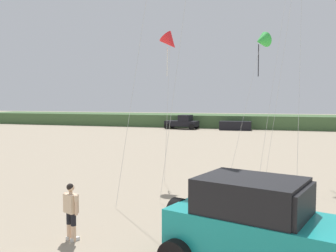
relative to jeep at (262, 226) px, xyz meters
The scene contains 7 objects.
dune_ridge 47.96m from the jeep, 96.53° to the left, with size 90.00×8.92×1.83m, color #426038.
jeep is the anchor object (origin of this frame).
person_watching 5.39m from the jeep, behind, with size 0.58×0.42×1.67m.
distant_pickup 43.28m from the jeep, 107.33° to the left, with size 4.79×2.86×1.98m.
distant_sedan 41.95m from the jeep, 97.63° to the left, with size 4.20×1.70×1.20m, color black.
kite_yellow_diamond 12.27m from the jeep, 118.03° to the left, with size 1.14×1.51×7.47m.
kite_blue_swept 14.93m from the jeep, 93.48° to the left, with size 1.99×3.39×8.06m.
Camera 1 is at (4.06, -4.70, 4.04)m, focal length 39.23 mm.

